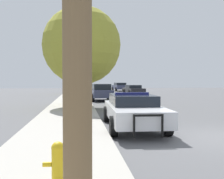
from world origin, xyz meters
name	(u,v)px	position (x,y,z in m)	size (l,w,h in m)	color
ground_plane	(222,138)	(0.00, 0.00, 0.00)	(110.00, 110.00, 0.00)	#565659
sidewalk_left	(61,140)	(-5.10, 0.00, 0.07)	(3.00, 110.00, 0.13)	#ADA89E
police_car	(133,109)	(-2.48, 2.24, 0.71)	(2.18, 5.46, 1.38)	white
fire_hydrant	(58,162)	(-4.92, -3.86, 0.52)	(0.49, 0.22, 0.73)	gold
traffic_light	(83,63)	(-4.04, 24.14, 3.78)	(3.87, 0.35, 5.15)	#424247
car_background_oncoming	(133,89)	(2.30, 26.39, 0.66)	(2.32, 4.52, 1.22)	black
car_background_midblock	(101,92)	(-2.60, 16.46, 0.79)	(2.08, 4.08, 1.51)	#333856
car_background_distant	(120,86)	(2.23, 37.90, 0.76)	(2.30, 4.76, 1.40)	#333856
tree_sidewalk_far	(80,59)	(-4.42, 28.52, 4.64)	(5.16, 5.16, 7.11)	#4C3823
tree_sidewalk_near	(82,45)	(-4.37, 10.18, 4.14)	(5.16, 5.16, 6.60)	#4C3823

